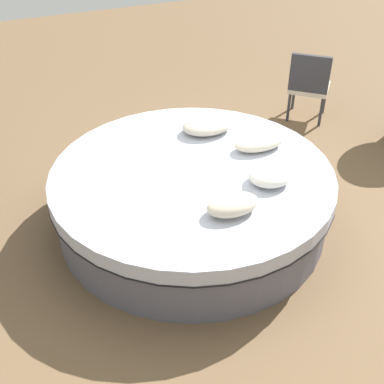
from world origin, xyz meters
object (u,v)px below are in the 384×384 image
Objects in this scene: throw_pillow_1 at (270,175)px; patio_chair at (309,83)px; throw_pillow_2 at (259,143)px; throw_pillow_3 at (207,125)px; throw_pillow_0 at (233,205)px; round_bed at (192,197)px.

patio_chair reaches higher than throw_pillow_1.
throw_pillow_3 is at bearing -57.93° from throw_pillow_2.
throw_pillow_1 is at bearing -90.22° from patio_chair.
patio_chair is at bearing -138.69° from throw_pillow_2.
throw_pillow_1 reaches higher than throw_pillow_3.
throw_pillow_0 is at bearing 74.13° from throw_pillow_3.
throw_pillow_1 is (-0.59, 0.46, 0.39)m from round_bed.
patio_chair reaches higher than throw_pillow_3.
throw_pillow_3 is (-0.46, -0.66, 0.39)m from round_bed.
throw_pillow_2 is (-0.21, -0.58, -0.01)m from throw_pillow_1.
throw_pillow_0 is 1.15× the size of throw_pillow_1.
throw_pillow_0 is at bearing 27.26° from throw_pillow_1.
throw_pillow_1 is at bearing -152.74° from throw_pillow_0.
throw_pillow_1 is 0.62m from throw_pillow_2.
round_bed is at bearing -84.92° from throw_pillow_0.
round_bed is 5.89× the size of throw_pillow_0.
throw_pillow_1 is 0.42× the size of patio_chair.
throw_pillow_1 is 0.74× the size of throw_pillow_3.
throw_pillow_0 is 0.48× the size of patio_chair.
throw_pillow_0 is at bearing 95.08° from round_bed.
round_bed is at bearing 55.06° from throw_pillow_3.
patio_chair is at bearing -135.93° from throw_pillow_0.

